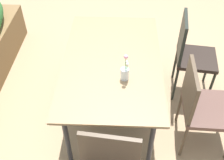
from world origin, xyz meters
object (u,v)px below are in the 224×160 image
at_px(chair_near_left, 202,104).
at_px(flower_vase, 125,72).
at_px(chair_near_right, 191,52).
at_px(dining_table, 112,64).

xyz_separation_m(chair_near_left, flower_vase, (0.09, 0.69, 0.28)).
bearing_deg(chair_near_right, flower_vase, -41.91).
bearing_deg(flower_vase, dining_table, 25.51).
relative_size(dining_table, chair_near_right, 1.58).
relative_size(chair_near_right, flower_vase, 3.57).
height_order(dining_table, chair_near_left, chair_near_left).
distance_m(chair_near_right, flower_vase, 0.94).
distance_m(chair_near_left, chair_near_right, 0.68).
distance_m(dining_table, flower_vase, 0.30).
xyz_separation_m(chair_near_left, chair_near_right, (0.68, -0.00, 0.04)).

